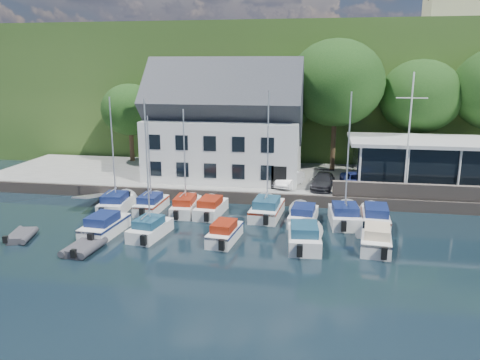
{
  "coord_description": "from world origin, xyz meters",
  "views": [
    {
      "loc": [
        1.71,
        -26.26,
        11.37
      ],
      "look_at": [
        -4.27,
        9.0,
        2.54
      ],
      "focal_mm": 35.0,
      "sensor_mm": 36.0,
      "label": 1
    }
  ],
  "objects_px": {
    "club_pavilion": "(425,163)",
    "boat_r1_0": "(113,155)",
    "boat_r2_0": "(105,224)",
    "car_dgrey": "(323,181)",
    "dinghy_1": "(84,246)",
    "car_silver": "(281,179)",
    "dinghy_0": "(21,234)",
    "car_white": "(290,179)",
    "boat_r1_4": "(268,157)",
    "boat_r2_1": "(148,176)",
    "boat_r1_2": "(185,160)",
    "harbor_building": "(225,131)",
    "boat_r1_6": "(348,161)",
    "boat_r1_7": "(375,215)",
    "boat_r2_2": "(225,231)",
    "boat_r1_1": "(149,159)",
    "car_blue": "(357,180)",
    "boat_r1_3": "(211,206)",
    "boat_r2_3": "(304,235)",
    "boat_r1_5": "(303,214)",
    "boat_r2_4": "(376,237)"
  },
  "relations": [
    {
      "from": "boat_r1_7",
      "to": "dinghy_1",
      "type": "bearing_deg",
      "value": -153.42
    },
    {
      "from": "boat_r2_1",
      "to": "boat_r2_3",
      "type": "xyz_separation_m",
      "value": [
        10.38,
        -0.07,
        -3.46
      ]
    },
    {
      "from": "boat_r2_2",
      "to": "boat_r2_3",
      "type": "bearing_deg",
      "value": 5.85
    },
    {
      "from": "car_white",
      "to": "boat_r1_7",
      "type": "relative_size",
      "value": 0.62
    },
    {
      "from": "club_pavilion",
      "to": "boat_r1_6",
      "type": "bearing_deg",
      "value": -129.03
    },
    {
      "from": "car_silver",
      "to": "boat_r1_7",
      "type": "xyz_separation_m",
      "value": [
        7.39,
        -6.76,
        -0.8
      ]
    },
    {
      "from": "club_pavilion",
      "to": "car_white",
      "type": "bearing_deg",
      "value": -168.85
    },
    {
      "from": "car_white",
      "to": "dinghy_0",
      "type": "height_order",
      "value": "car_white"
    },
    {
      "from": "car_silver",
      "to": "boat_r2_0",
      "type": "distance_m",
      "value": 16.24
    },
    {
      "from": "boat_r1_4",
      "to": "boat_r2_1",
      "type": "height_order",
      "value": "boat_r1_4"
    },
    {
      "from": "car_blue",
      "to": "boat_r2_1",
      "type": "height_order",
      "value": "boat_r2_1"
    },
    {
      "from": "car_silver",
      "to": "car_dgrey",
      "type": "bearing_deg",
      "value": -0.63
    },
    {
      "from": "car_silver",
      "to": "boat_r2_0",
      "type": "bearing_deg",
      "value": -127.21
    },
    {
      "from": "car_silver",
      "to": "dinghy_0",
      "type": "xyz_separation_m",
      "value": [
        -16.31,
        -13.53,
        -1.26
      ]
    },
    {
      "from": "boat_r1_1",
      "to": "dinghy_1",
      "type": "bearing_deg",
      "value": -96.88
    },
    {
      "from": "dinghy_1",
      "to": "boat_r1_7",
      "type": "bearing_deg",
      "value": 27.58
    },
    {
      "from": "car_blue",
      "to": "boat_r1_0",
      "type": "distance_m",
      "value": 20.42
    },
    {
      "from": "car_blue",
      "to": "boat_r2_4",
      "type": "xyz_separation_m",
      "value": [
        0.47,
        -11.28,
        -0.92
      ]
    },
    {
      "from": "boat_r2_0",
      "to": "dinghy_1",
      "type": "bearing_deg",
      "value": -85.29
    },
    {
      "from": "boat_r1_2",
      "to": "boat_r1_5",
      "type": "bearing_deg",
      "value": -7.44
    },
    {
      "from": "car_silver",
      "to": "car_blue",
      "type": "height_order",
      "value": "car_blue"
    },
    {
      "from": "club_pavilion",
      "to": "boat_r1_0",
      "type": "xyz_separation_m",
      "value": [
        -25.06,
        -8.58,
        1.46
      ]
    },
    {
      "from": "boat_r2_0",
      "to": "car_dgrey",
      "type": "bearing_deg",
      "value": 41.22
    },
    {
      "from": "car_blue",
      "to": "boat_r1_1",
      "type": "height_order",
      "value": "boat_r1_1"
    },
    {
      "from": "car_silver",
      "to": "car_dgrey",
      "type": "height_order",
      "value": "car_dgrey"
    },
    {
      "from": "boat_r1_3",
      "to": "boat_r2_2",
      "type": "relative_size",
      "value": 1.09
    },
    {
      "from": "car_silver",
      "to": "boat_r1_1",
      "type": "relative_size",
      "value": 0.4
    },
    {
      "from": "boat_r1_7",
      "to": "boat_r2_2",
      "type": "distance_m",
      "value": 11.28
    },
    {
      "from": "car_white",
      "to": "boat_r1_4",
      "type": "height_order",
      "value": "boat_r1_4"
    },
    {
      "from": "boat_r1_1",
      "to": "dinghy_0",
      "type": "relative_size",
      "value": 3.14
    },
    {
      "from": "car_dgrey",
      "to": "dinghy_1",
      "type": "xyz_separation_m",
      "value": [
        -14.72,
        -14.44,
        -1.28
      ]
    },
    {
      "from": "car_white",
      "to": "dinghy_1",
      "type": "bearing_deg",
      "value": -110.93
    },
    {
      "from": "boat_r1_0",
      "to": "dinghy_1",
      "type": "height_order",
      "value": "boat_r1_0"
    },
    {
      "from": "boat_r1_5",
      "to": "boat_r1_1",
      "type": "bearing_deg",
      "value": -178.26
    },
    {
      "from": "car_blue",
      "to": "boat_r1_5",
      "type": "distance_m",
      "value": 8.18
    },
    {
      "from": "boat_r1_6",
      "to": "boat_r2_0",
      "type": "relative_size",
      "value": 1.54
    },
    {
      "from": "harbor_building",
      "to": "car_silver",
      "type": "distance_m",
      "value": 7.23
    },
    {
      "from": "harbor_building",
      "to": "boat_r1_3",
      "type": "xyz_separation_m",
      "value": [
        0.65,
        -8.83,
        -4.64
      ]
    },
    {
      "from": "boat_r1_5",
      "to": "boat_r2_2",
      "type": "xyz_separation_m",
      "value": [
        -4.99,
        -4.73,
        0.03
      ]
    },
    {
      "from": "boat_r1_0",
      "to": "boat_r1_4",
      "type": "xyz_separation_m",
      "value": [
        12.08,
        0.42,
        0.21
      ]
    },
    {
      "from": "boat_r2_2",
      "to": "car_dgrey",
      "type": "bearing_deg",
      "value": 66.71
    },
    {
      "from": "dinghy_1",
      "to": "dinghy_0",
      "type": "bearing_deg",
      "value": 169.38
    },
    {
      "from": "boat_r2_3",
      "to": "boat_r2_0",
      "type": "bearing_deg",
      "value": 175.68
    },
    {
      "from": "boat_r1_1",
      "to": "boat_r1_4",
      "type": "height_order",
      "value": "boat_r1_4"
    },
    {
      "from": "boat_r1_5",
      "to": "dinghy_1",
      "type": "distance_m",
      "value": 15.53
    },
    {
      "from": "dinghy_0",
      "to": "boat_r2_3",
      "type": "bearing_deg",
      "value": -8.3
    },
    {
      "from": "boat_r1_2",
      "to": "club_pavilion",
      "type": "bearing_deg",
      "value": 20.38
    },
    {
      "from": "car_white",
      "to": "boat_r1_3",
      "type": "bearing_deg",
      "value": -115.41
    },
    {
      "from": "boat_r1_4",
      "to": "boat_r2_3",
      "type": "height_order",
      "value": "boat_r1_4"
    },
    {
      "from": "boat_r1_4",
      "to": "car_silver",
      "type": "bearing_deg",
      "value": 89.14
    }
  ]
}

